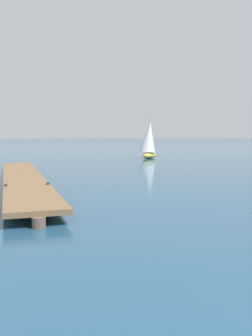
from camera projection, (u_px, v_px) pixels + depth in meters
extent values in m
cube|color=brown|center=(23.00, 178.00, 18.14)|extent=(3.19, 17.57, 0.16)
cylinder|color=brown|center=(39.00, 223.00, 9.87)|extent=(0.36, 0.36, 0.29)
cylinder|color=brown|center=(27.00, 191.00, 15.39)|extent=(0.36, 0.36, 0.29)
cylinder|color=brown|center=(21.00, 176.00, 20.92)|extent=(0.36, 0.36, 0.29)
cylinder|color=brown|center=(17.00, 167.00, 26.45)|extent=(0.36, 0.36, 0.29)
cube|color=#333338|center=(6.00, 185.00, 14.57)|extent=(0.14, 0.21, 0.08)
cube|color=#333338|center=(48.00, 183.00, 15.05)|extent=(0.14, 0.21, 0.08)
ellipsoid|color=gold|center=(149.00, 155.00, 38.44)|extent=(2.59, 3.32, 0.60)
cylinder|color=#B2ADA3|center=(150.00, 135.00, 38.35)|extent=(0.08, 0.08, 3.47)
cone|color=silver|center=(149.00, 137.00, 38.03)|extent=(2.46, 2.36, 3.10)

